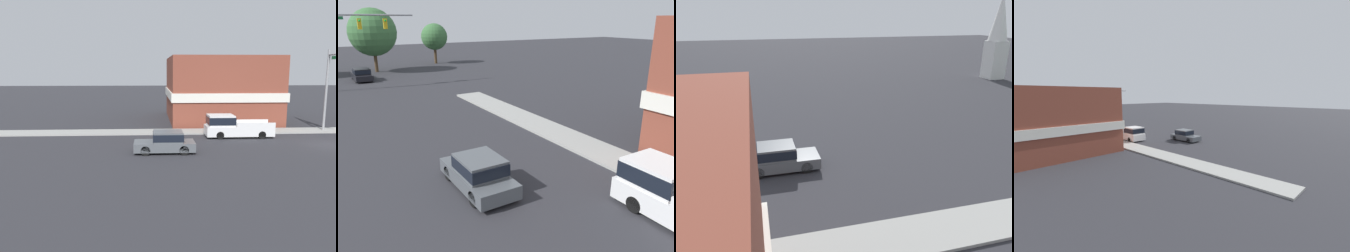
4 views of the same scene
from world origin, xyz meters
TOP-DOWN VIEW (x-y plane):
  - car_lead at (-1.79, 12.80)m, footprint 1.85×4.25m
  - church_steeple at (-21.86, 43.15)m, footprint 2.46×2.46m

SIDE VIEW (x-z plane):
  - car_lead at x=-1.79m, z-range 0.03..1.54m
  - church_steeple at x=-21.86m, z-range 0.26..11.29m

